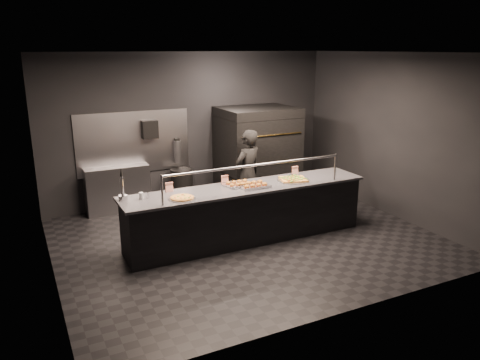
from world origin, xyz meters
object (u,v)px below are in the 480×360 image
at_px(square_pizza, 293,179).
at_px(service_counter, 247,213).
at_px(towel_dispenser, 150,129).
at_px(slider_tray_a, 239,184).
at_px(slider_tray_b, 253,185).
at_px(worker, 248,174).
at_px(pizza_oven, 257,153).
at_px(fire_extinguisher, 177,151).
at_px(trash_bin, 182,187).
at_px(beer_tap, 123,191).
at_px(prep_shelf, 118,189).
at_px(round_pizza, 182,198).

bearing_deg(square_pizza, service_counter, 177.95).
xyz_separation_m(towel_dispenser, slider_tray_a, (0.80, -2.28, -0.60)).
height_order(service_counter, slider_tray_b, service_counter).
relative_size(towel_dispenser, worker, 0.21).
height_order(pizza_oven, square_pizza, pizza_oven).
height_order(slider_tray_b, square_pizza, slider_tray_b).
xyz_separation_m(pizza_oven, fire_extinguisher, (-1.55, 0.50, 0.09)).
xyz_separation_m(towel_dispenser, square_pizza, (1.75, -2.42, -0.61)).
bearing_deg(square_pizza, towel_dispenser, 125.86).
bearing_deg(trash_bin, square_pizza, -62.11).
bearing_deg(pizza_oven, beer_tap, -151.34).
relative_size(pizza_oven, towel_dispenser, 5.46).
bearing_deg(fire_extinguisher, slider_tray_b, -80.12).
relative_size(service_counter, pizza_oven, 2.15).
bearing_deg(prep_shelf, square_pizza, -43.82).
bearing_deg(beer_tap, slider_tray_b, -6.70).
relative_size(pizza_oven, round_pizza, 4.77).
distance_m(round_pizza, worker, 2.04).
height_order(pizza_oven, slider_tray_b, pizza_oven).
xyz_separation_m(fire_extinguisher, slider_tray_b, (0.43, -2.46, -0.11)).
bearing_deg(slider_tray_a, towel_dispenser, 109.34).
xyz_separation_m(pizza_oven, slider_tray_a, (-1.30, -1.79, -0.02)).
relative_size(pizza_oven, fire_extinguisher, 3.78).
bearing_deg(slider_tray_a, round_pizza, -166.12).
bearing_deg(towel_dispenser, square_pizza, -54.14).
distance_m(slider_tray_a, slider_tray_b, 0.25).
height_order(round_pizza, trash_bin, round_pizza).
relative_size(service_counter, round_pizza, 10.24).
bearing_deg(trash_bin, prep_shelf, 175.46).
relative_size(towel_dispenser, trash_bin, 0.48).
xyz_separation_m(towel_dispenser, slider_tray_b, (0.98, -2.45, -0.60)).
distance_m(towel_dispenser, round_pizza, 2.63).
relative_size(prep_shelf, worker, 0.73).
height_order(service_counter, slider_tray_a, service_counter).
bearing_deg(trash_bin, towel_dispenser, 163.08).
bearing_deg(trash_bin, service_counter, -81.27).
bearing_deg(fire_extinguisher, slider_tray_a, -83.77).
height_order(fire_extinguisher, round_pizza, fire_extinguisher).
distance_m(beer_tap, slider_tray_a, 1.85).
relative_size(slider_tray_b, square_pizza, 0.93).
bearing_deg(prep_shelf, slider_tray_b, -54.81).
xyz_separation_m(beer_tap, square_pizza, (2.80, -0.21, -0.12)).
bearing_deg(worker, square_pizza, 87.92).
relative_size(prep_shelf, towel_dispenser, 3.43).
relative_size(pizza_oven, worker, 1.16).
bearing_deg(beer_tap, worker, 18.37).
height_order(prep_shelf, round_pizza, round_pizza).
relative_size(service_counter, worker, 2.49).
distance_m(fire_extinguisher, beer_tap, 2.74).
relative_size(round_pizza, slider_tray_a, 0.79).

